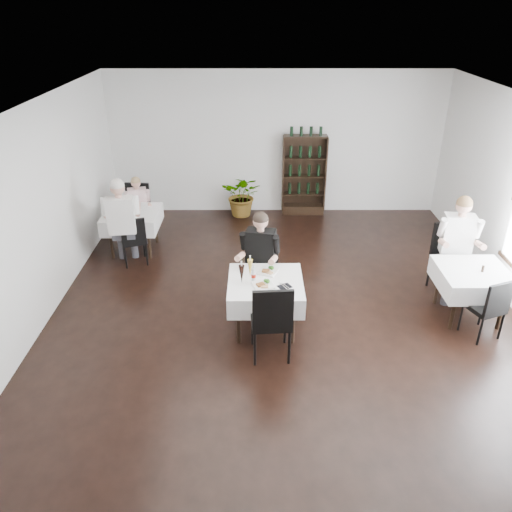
{
  "coord_description": "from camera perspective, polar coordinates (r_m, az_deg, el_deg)",
  "views": [
    {
      "loc": [
        -0.44,
        -5.94,
        4.22
      ],
      "look_at": [
        -0.43,
        0.2,
        1.05
      ],
      "focal_mm": 35.0,
      "sensor_mm": 36.0,
      "label": 1
    }
  ],
  "objects": [
    {
      "name": "diner_left_near",
      "position": [
        8.77,
        -15.1,
        4.42
      ],
      "size": [
        0.66,
        0.68,
        1.64
      ],
      "color": "#43434B",
      "rests_on": "ground"
    },
    {
      "name": "right_table",
      "position": [
        7.85,
        23.51,
        -2.46
      ],
      "size": [
        0.98,
        0.98,
        0.77
      ],
      "color": "black",
      "rests_on": "ground"
    },
    {
      "name": "coke_bottle",
      "position": [
        6.81,
        -0.28,
        -2.15
      ],
      "size": [
        0.07,
        0.07,
        0.25
      ],
      "color": "silver",
      "rests_on": "main_table"
    },
    {
      "name": "right_chair_near",
      "position": [
        7.48,
        25.16,
        -5.1
      ],
      "size": [
        0.56,
        0.56,
        0.94
      ],
      "color": "black",
      "rests_on": "ground"
    },
    {
      "name": "left_table",
      "position": [
        9.45,
        -13.95,
        4.07
      ],
      "size": [
        0.98,
        0.98,
        0.77
      ],
      "color": "black",
      "rests_on": "ground"
    },
    {
      "name": "diner_right_far",
      "position": [
        8.19,
        22.13,
        1.66
      ],
      "size": [
        0.66,
        0.68,
        1.64
      ],
      "color": "#43434B",
      "rests_on": "ground"
    },
    {
      "name": "left_chair_far",
      "position": [
        10.08,
        -13.44,
        5.47
      ],
      "size": [
        0.51,
        0.52,
        1.05
      ],
      "color": "black",
      "rests_on": "ground"
    },
    {
      "name": "diner_left_far",
      "position": [
        9.86,
        -13.3,
        5.8
      ],
      "size": [
        0.52,
        0.56,
        1.25
      ],
      "color": "#43434B",
      "rests_on": "ground"
    },
    {
      "name": "diner_main",
      "position": [
        7.31,
        0.38,
        0.18
      ],
      "size": [
        0.63,
        0.66,
        1.53
      ],
      "color": "#43434B",
      "rests_on": "ground"
    },
    {
      "name": "main_chair_far",
      "position": [
        7.52,
        0.9,
        -1.34
      ],
      "size": [
        0.58,
        0.58,
        1.08
      ],
      "color": "black",
      "rests_on": "ground"
    },
    {
      "name": "napkin_cutlery",
      "position": [
        6.74,
        3.29,
        -3.49
      ],
      "size": [
        0.22,
        0.2,
        0.02
      ],
      "color": "black",
      "rests_on": "main_table"
    },
    {
      "name": "plate_far",
      "position": [
        7.07,
        1.4,
        -1.73
      ],
      "size": [
        0.33,
        0.33,
        0.08
      ],
      "color": "white",
      "rests_on": "main_table"
    },
    {
      "name": "potted_tree",
      "position": [
        10.81,
        -1.51,
        6.97
      ],
      "size": [
        0.96,
        0.88,
        0.93
      ],
      "primitive_type": "imported",
      "rotation": [
        0.0,
        0.0,
        -0.2
      ],
      "color": "#245A1F",
      "rests_on": "ground"
    },
    {
      "name": "right_chair_far",
      "position": [
        8.49,
        21.26,
        0.4
      ],
      "size": [
        0.65,
        0.66,
        1.13
      ],
      "color": "black",
      "rests_on": "ground"
    },
    {
      "name": "pepper_mill",
      "position": [
        7.77,
        24.5,
        -1.34
      ],
      "size": [
        0.04,
        0.04,
        0.09
      ],
      "primitive_type": "cylinder",
      "rotation": [
        0.0,
        0.0,
        0.08
      ],
      "color": "black",
      "rests_on": "right_table"
    },
    {
      "name": "wine_shelf",
      "position": [
        10.84,
        5.5,
        9.05
      ],
      "size": [
        0.9,
        0.28,
        1.75
      ],
      "color": "black",
      "rests_on": "ground"
    },
    {
      "name": "room_shell",
      "position": [
        6.54,
        3.78,
        2.68
      ],
      "size": [
        9.0,
        9.0,
        9.0
      ],
      "color": "black",
      "rests_on": "ground"
    },
    {
      "name": "left_chair_near",
      "position": [
        8.95,
        -13.82,
        2.05
      ],
      "size": [
        0.53,
        0.53,
        0.91
      ],
      "color": "black",
      "rests_on": "ground"
    },
    {
      "name": "plate_near",
      "position": [
        6.74,
        0.85,
        -3.3
      ],
      "size": [
        0.33,
        0.33,
        0.08
      ],
      "color": "white",
      "rests_on": "main_table"
    },
    {
      "name": "pilsner_lager",
      "position": [
        6.91,
        -0.68,
        -1.37
      ],
      "size": [
        0.08,
        0.08,
        0.33
      ],
      "color": "gold",
      "rests_on": "main_table"
    },
    {
      "name": "pilsner_dark",
      "position": [
        6.75,
        -1.65,
        -2.08
      ],
      "size": [
        0.08,
        0.08,
        0.34
      ],
      "color": "black",
      "rests_on": "main_table"
    },
    {
      "name": "main_table",
      "position": [
        6.94,
        1.08,
        -3.92
      ],
      "size": [
        1.03,
        1.03,
        0.77
      ],
      "color": "black",
      "rests_on": "ground"
    },
    {
      "name": "main_chair_near",
      "position": [
        6.35,
        1.79,
        -7.05
      ],
      "size": [
        0.54,
        0.55,
        1.12
      ],
      "color": "black",
      "rests_on": "ground"
    }
  ]
}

